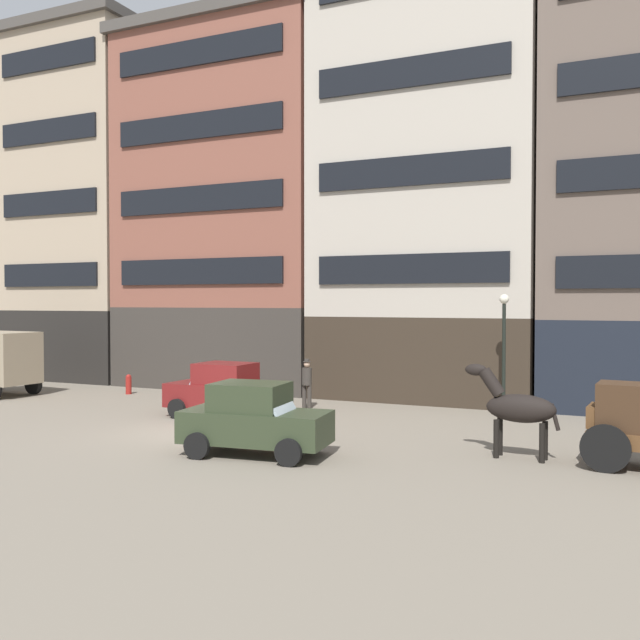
% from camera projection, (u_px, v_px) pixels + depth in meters
% --- Properties ---
extents(ground_plane, '(120.00, 120.00, 0.00)m').
position_uv_depth(ground_plane, '(194.00, 433.00, 20.29)').
color(ground_plane, slate).
extents(building_far_left, '(7.43, 6.53, 17.60)m').
position_uv_depth(building_far_left, '(94.00, 205.00, 35.58)').
color(building_far_left, black).
rests_on(building_far_left, ground_plane).
extents(building_center_left, '(10.21, 6.53, 16.47)m').
position_uv_depth(building_center_left, '(235.00, 207.00, 32.11)').
color(building_center_left, '#38332D').
rests_on(building_center_left, ground_plane).
extents(building_center_right, '(9.19, 6.53, 18.25)m').
position_uv_depth(building_center_right, '(431.00, 172.00, 28.24)').
color(building_center_right, '#33281E').
rests_on(building_center_right, ground_plane).
extents(draft_horse, '(2.35, 0.73, 2.30)m').
position_uv_depth(draft_horse, '(517.00, 407.00, 16.98)').
color(draft_horse, black).
rests_on(draft_horse, ground_plane).
extents(sedan_light, '(3.85, 2.18, 1.83)m').
position_uv_depth(sedan_light, '(254.00, 419.00, 17.34)').
color(sedan_light, '#2D3823').
rests_on(sedan_light, ground_plane).
extents(sedan_parked_curb, '(3.74, 1.93, 1.83)m').
position_uv_depth(sedan_parked_curb, '(223.00, 390.00, 22.98)').
color(sedan_parked_curb, maroon).
rests_on(sedan_parked_curb, ground_plane).
extents(pedestrian_officer, '(0.47, 0.47, 1.79)m').
position_uv_depth(pedestrian_officer, '(307.00, 381.00, 24.96)').
color(pedestrian_officer, '#38332D').
rests_on(pedestrian_officer, ground_plane).
extents(streetlamp_curbside, '(0.32, 0.32, 4.12)m').
position_uv_depth(streetlamp_curbside, '(504.00, 338.00, 22.95)').
color(streetlamp_curbside, black).
rests_on(streetlamp_curbside, ground_plane).
extents(fire_hydrant_curbside, '(0.24, 0.24, 0.83)m').
position_uv_depth(fire_hydrant_curbside, '(129.00, 384.00, 28.80)').
color(fire_hydrant_curbside, maroon).
rests_on(fire_hydrant_curbside, ground_plane).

